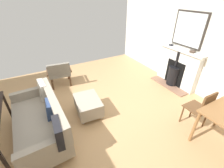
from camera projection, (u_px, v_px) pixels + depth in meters
The scene contains 10 objects.
ground_plane at pixel (90, 112), 3.59m from camera, with size 5.89×5.76×0.01m, color tan.
wall_left at pixel (187, 38), 4.11m from camera, with size 0.12×5.76×2.73m, color silver.
fireplace at pixel (177, 69), 4.45m from camera, with size 0.51×1.36×1.11m.
mirror_over_mantel at pixel (189, 30), 3.91m from camera, with size 0.04×0.89×0.89m.
mantel_bowl_near at pixel (171, 45), 4.40m from camera, with size 0.13×0.13×0.04m.
mantel_bowl_far at pixel (192, 51), 3.88m from camera, with size 0.14×0.14×0.06m.
sofa at pixel (42, 120), 2.90m from camera, with size 0.89×1.80×0.80m.
ottoman at pixel (88, 105), 3.45m from camera, with size 0.59×0.77×0.40m.
armchair_accent at pixel (59, 72), 4.40m from camera, with size 0.74×0.65×0.78m.
dining_chair_near_fireplace at pixel (201, 108), 2.95m from camera, with size 0.41×0.41×0.88m.
Camera 1 is at (0.86, 2.63, 2.45)m, focal length 24.24 mm.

